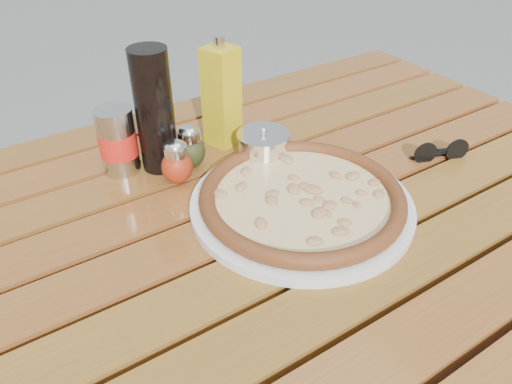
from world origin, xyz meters
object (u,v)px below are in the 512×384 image
oregano_shaker (190,147)px  soda_can (118,141)px  pepper_shaker (177,163)px  olive_oil_cruet (222,96)px  pizza (302,197)px  table (262,249)px  parmesan_tin (263,147)px  sunglasses (440,152)px  plate (301,204)px  dark_bottle (155,111)px

oregano_shaker → soda_can: 0.13m
pepper_shaker → oregano_shaker: 0.06m
soda_can → olive_oil_cruet: bearing=-3.1°
pizza → oregano_shaker: 0.23m
pizza → oregano_shaker: (-0.09, 0.21, 0.02)m
pepper_shaker → pizza: bearing=-53.7°
pepper_shaker → olive_oil_cruet: bearing=29.9°
table → parmesan_tin: bearing=55.9°
oregano_shaker → olive_oil_cruet: size_ratio=0.39×
table → soda_can: soda_can is taller
oregano_shaker → soda_can: soda_can is taller
table → sunglasses: size_ratio=12.77×
sunglasses → olive_oil_cruet: bearing=158.9°
soda_can → sunglasses: (0.51, -0.29, -0.04)m
table → plate: bearing=-20.6°
pepper_shaker → olive_oil_cruet: 0.17m
oregano_shaker → pepper_shaker: bearing=-142.0°
plate → parmesan_tin: parmesan_tin is taller
table → soda_can: size_ratio=11.67×
oregano_shaker → dark_bottle: (-0.05, 0.03, 0.07)m
pizza → plate: bearing=-143.1°
pepper_shaker → sunglasses: bearing=-24.6°
table → soda_can: 0.31m
oregano_shaker → parmesan_tin: oregano_shaker is taller
table → dark_bottle: bearing=108.9°
table → pizza: 0.12m
oregano_shaker → parmesan_tin: 0.13m
olive_oil_cruet → parmesan_tin: (0.02, -0.11, -0.07)m
table → olive_oil_cruet: size_ratio=6.67×
dark_bottle → sunglasses: bearing=-30.9°
pepper_shaker → sunglasses: size_ratio=0.75×
sunglasses → soda_can: bearing=171.8°
olive_oil_cruet → sunglasses: 0.42m
pepper_shaker → dark_bottle: size_ratio=0.37×
oregano_shaker → soda_can: bearing=153.2°
plate → sunglasses: sunglasses is taller
dark_bottle → olive_oil_cruet: size_ratio=1.05×
sunglasses → pizza: bearing=-162.4°
soda_can → oregano_shaker: bearing=-26.8°
pizza → parmesan_tin: 0.16m
oregano_shaker → sunglasses: (0.40, -0.24, -0.02)m
olive_oil_cruet → soda_can: bearing=176.9°
pizza → sunglasses: (0.31, -0.02, -0.01)m
pepper_shaker → sunglasses: 0.49m
table → dark_bottle: (-0.08, 0.22, 0.19)m
pepper_shaker → soda_can: size_ratio=0.68×
pepper_shaker → oregano_shaker: size_ratio=1.00×
plate → olive_oil_cruet: olive_oil_cruet is taller
parmesan_tin → plate: bearing=-100.3°
pizza → oregano_shaker: size_ratio=4.14×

